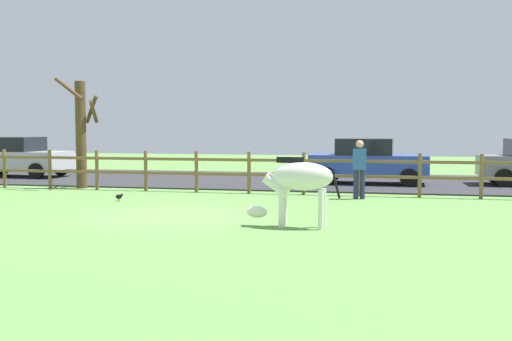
{
  "coord_description": "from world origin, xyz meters",
  "views": [
    {
      "loc": [
        4.88,
        -13.07,
        2.02
      ],
      "look_at": [
        1.68,
        1.4,
        0.96
      ],
      "focal_mm": 43.23,
      "sensor_mm": 36.0,
      "label": 1
    }
  ],
  "objects_px": {
    "parked_car_blue": "(368,161)",
    "visitor_near_fence": "(359,167)",
    "zebra": "(298,181)",
    "crow_on_grass": "(119,196)",
    "bare_tree": "(81,131)",
    "parked_car_silver": "(17,156)"
  },
  "relations": [
    {
      "from": "zebra",
      "to": "visitor_near_fence",
      "type": "height_order",
      "value": "visitor_near_fence"
    },
    {
      "from": "bare_tree",
      "to": "parked_car_blue",
      "type": "xyz_separation_m",
      "value": [
        9.12,
        3.13,
        -1.01
      ]
    },
    {
      "from": "zebra",
      "to": "crow_on_grass",
      "type": "relative_size",
      "value": 9.01
    },
    {
      "from": "bare_tree",
      "to": "crow_on_grass",
      "type": "height_order",
      "value": "bare_tree"
    },
    {
      "from": "crow_on_grass",
      "to": "zebra",
      "type": "bearing_deg",
      "value": -31.4
    },
    {
      "from": "parked_car_blue",
      "to": "visitor_near_fence",
      "type": "bearing_deg",
      "value": -91.02
    },
    {
      "from": "crow_on_grass",
      "to": "parked_car_silver",
      "type": "relative_size",
      "value": 0.05
    },
    {
      "from": "crow_on_grass",
      "to": "parked_car_silver",
      "type": "distance_m",
      "value": 9.54
    },
    {
      "from": "parked_car_blue",
      "to": "parked_car_silver",
      "type": "xyz_separation_m",
      "value": [
        -13.61,
        0.07,
        0.0
      ]
    },
    {
      "from": "parked_car_silver",
      "to": "visitor_near_fence",
      "type": "distance_m",
      "value": 14.21
    },
    {
      "from": "bare_tree",
      "to": "parked_car_blue",
      "type": "relative_size",
      "value": 0.89
    },
    {
      "from": "parked_car_blue",
      "to": "visitor_near_fence",
      "type": "xyz_separation_m",
      "value": [
        -0.08,
        -4.25,
        0.06
      ]
    },
    {
      "from": "crow_on_grass",
      "to": "bare_tree",
      "type": "bearing_deg",
      "value": 131.92
    },
    {
      "from": "bare_tree",
      "to": "parked_car_silver",
      "type": "xyz_separation_m",
      "value": [
        -4.49,
        3.19,
        -1.01
      ]
    },
    {
      "from": "zebra",
      "to": "parked_car_silver",
      "type": "xyz_separation_m",
      "value": [
        -12.6,
        9.51,
        -0.08
      ]
    },
    {
      "from": "bare_tree",
      "to": "crow_on_grass",
      "type": "xyz_separation_m",
      "value": [
        2.71,
        -3.02,
        -1.73
      ]
    },
    {
      "from": "parked_car_blue",
      "to": "bare_tree",
      "type": "bearing_deg",
      "value": -161.06
    },
    {
      "from": "crow_on_grass",
      "to": "visitor_near_fence",
      "type": "relative_size",
      "value": 0.13
    },
    {
      "from": "parked_car_silver",
      "to": "visitor_near_fence",
      "type": "relative_size",
      "value": 2.46
    },
    {
      "from": "zebra",
      "to": "parked_car_blue",
      "type": "height_order",
      "value": "parked_car_blue"
    },
    {
      "from": "bare_tree",
      "to": "zebra",
      "type": "distance_m",
      "value": 10.31
    },
    {
      "from": "parked_car_silver",
      "to": "parked_car_blue",
      "type": "bearing_deg",
      "value": -0.27
    }
  ]
}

